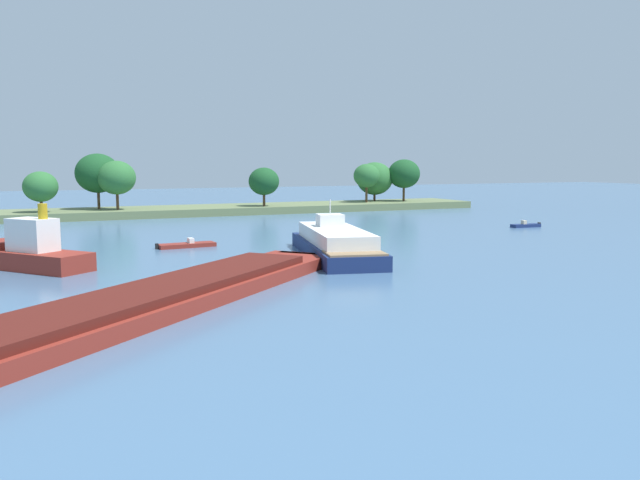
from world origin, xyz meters
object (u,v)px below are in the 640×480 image
fishing_skiff (526,225)px  tugboat (29,252)px  cargo_barge (113,310)px  small_motorboat (187,245)px  white_riverboat (335,243)px

fishing_skiff → tugboat: 60.62m
cargo_barge → small_motorboat: cargo_barge is taller
fishing_skiff → tugboat: size_ratio=0.42×
white_riverboat → cargo_barge: bearing=-140.7°
cargo_barge → tugboat: size_ratio=3.49×
small_motorboat → tugboat: (-14.40, -8.05, 1.14)m
tugboat → cargo_barge: bearing=-79.9°
white_riverboat → cargo_barge: size_ratio=0.52×
fishing_skiff → small_motorboat: fishing_skiff is taller
white_riverboat → cargo_barge: cargo_barge is taller
tugboat → small_motorboat: bearing=29.2°
fishing_skiff → white_riverboat: size_ratio=0.23×
white_riverboat → small_motorboat: 16.20m
cargo_barge → tugboat: cargo_barge is taller
fishing_skiff → cargo_barge: cargo_barge is taller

